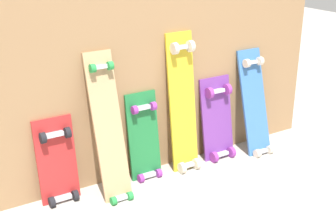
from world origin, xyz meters
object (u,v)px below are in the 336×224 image
at_px(skateboard_natural, 109,133).
at_px(skateboard_red, 58,166).
at_px(skateboard_blue, 255,107).
at_px(skateboard_purple, 218,123).
at_px(skateboard_yellow, 183,108).
at_px(skateboard_green, 144,141).

bearing_deg(skateboard_natural, skateboard_red, 164.09).
bearing_deg(skateboard_blue, skateboard_purple, 169.71).
relative_size(skateboard_red, skateboard_blue, 0.72).
height_order(skateboard_red, skateboard_blue, skateboard_blue).
distance_m(skateboard_red, skateboard_natural, 0.34).
relative_size(skateboard_natural, skateboard_yellow, 0.97).
height_order(skateboard_red, skateboard_natural, skateboard_natural).
distance_m(skateboard_natural, skateboard_purple, 0.84).
distance_m(skateboard_natural, skateboard_yellow, 0.54).
relative_size(skateboard_green, skateboard_blue, 0.79).
relative_size(skateboard_red, skateboard_yellow, 0.59).
relative_size(skateboard_natural, skateboard_blue, 1.17).
bearing_deg(skateboard_yellow, skateboard_purple, 0.79).
bearing_deg(skateboard_red, skateboard_natural, -15.91).
bearing_deg(skateboard_blue, skateboard_red, 177.04).
relative_size(skateboard_green, skateboard_purple, 1.00).
bearing_deg(skateboard_blue, skateboard_yellow, 175.25).
bearing_deg(skateboard_purple, skateboard_blue, -10.29).
xyz_separation_m(skateboard_red, skateboard_yellow, (0.83, -0.03, 0.20)).
xyz_separation_m(skateboard_natural, skateboard_blue, (1.10, 0.01, -0.06)).
xyz_separation_m(skateboard_green, skateboard_blue, (0.84, -0.07, 0.08)).
bearing_deg(skateboard_red, skateboard_blue, -2.96).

